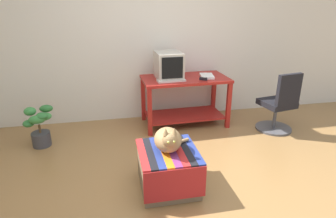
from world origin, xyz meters
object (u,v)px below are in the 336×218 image
(desk, at_px, (185,93))
(keyboard, at_px, (171,80))
(stapler, at_px, (203,79))
(cat, at_px, (168,140))
(ottoman_with_blanket, at_px, (168,169))
(potted_plant, at_px, (40,126))
(office_chair, at_px, (279,106))
(book, at_px, (207,76))
(tv_monitor, at_px, (169,66))

(desk, xyz_separation_m, keyboard, (-0.24, -0.16, 0.25))
(stapler, bearing_deg, cat, -176.81)
(ottoman_with_blanket, distance_m, potted_plant, 1.91)
(potted_plant, height_order, office_chair, office_chair)
(keyboard, height_order, potted_plant, keyboard)
(potted_plant, distance_m, stapler, 2.31)
(book, relative_size, office_chair, 0.32)
(stapler, bearing_deg, ottoman_with_blanket, -176.83)
(book, relative_size, potted_plant, 0.53)
(potted_plant, bearing_deg, desk, 9.28)
(desk, xyz_separation_m, tv_monitor, (-0.24, 0.03, 0.42))
(book, distance_m, cat, 1.78)
(book, bearing_deg, desk, -177.59)
(ottoman_with_blanket, height_order, stapler, stapler)
(office_chair, bearing_deg, cat, 18.79)
(book, distance_m, potted_plant, 2.42)
(keyboard, distance_m, stapler, 0.47)
(keyboard, bearing_deg, tv_monitor, 85.70)
(stapler, bearing_deg, tv_monitor, 97.70)
(desk, height_order, potted_plant, desk)
(ottoman_with_blanket, bearing_deg, stapler, 59.64)
(tv_monitor, relative_size, cat, 1.17)
(cat, xyz_separation_m, office_chair, (1.85, 1.02, -0.16))
(ottoman_with_blanket, bearing_deg, tv_monitor, 78.03)
(tv_monitor, xyz_separation_m, ottoman_with_blanket, (-0.34, -1.59, -0.71))
(tv_monitor, distance_m, stapler, 0.54)
(cat, bearing_deg, stapler, 62.34)
(tv_monitor, distance_m, office_chair, 1.70)
(keyboard, height_order, book, book)
(tv_monitor, height_order, cat, tv_monitor)
(desk, xyz_separation_m, stapler, (0.22, -0.20, 0.26))
(tv_monitor, distance_m, potted_plant, 1.94)
(potted_plant, height_order, stapler, stapler)
(book, xyz_separation_m, potted_plant, (-2.36, -0.29, -0.48))
(book, bearing_deg, potted_plant, -163.36)
(tv_monitor, xyz_separation_m, cat, (-0.33, -1.59, -0.38))
(potted_plant, bearing_deg, ottoman_with_blanket, -40.19)
(tv_monitor, height_order, stapler, tv_monitor)
(tv_monitor, distance_m, book, 0.60)
(cat, height_order, stapler, stapler)
(office_chair, relative_size, stapler, 8.09)
(tv_monitor, bearing_deg, desk, -7.67)
(tv_monitor, relative_size, keyboard, 1.16)
(ottoman_with_blanket, distance_m, cat, 0.33)
(ottoman_with_blanket, xyz_separation_m, stapler, (0.80, 1.36, 0.55))
(keyboard, xyz_separation_m, cat, (-0.33, -1.40, -0.21))
(keyboard, relative_size, potted_plant, 0.74)
(book, height_order, potted_plant, book)
(tv_monitor, xyz_separation_m, office_chair, (1.51, -0.56, -0.54))
(potted_plant, xyz_separation_m, office_chair, (3.30, -0.21, 0.11))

